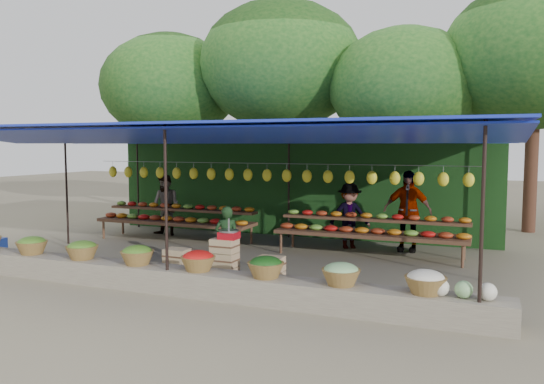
% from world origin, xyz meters
% --- Properties ---
extents(ground, '(60.00, 60.00, 0.00)m').
position_xyz_m(ground, '(0.00, 0.00, 0.00)').
color(ground, '#6C644F').
rests_on(ground, ground).
extents(stone_curb, '(10.60, 0.55, 0.40)m').
position_xyz_m(stone_curb, '(0.00, -2.75, 0.20)').
color(stone_curb, '#685F53').
rests_on(stone_curb, ground).
extents(stall_canopy, '(10.80, 6.60, 2.82)m').
position_xyz_m(stall_canopy, '(0.00, 0.07, 2.67)').
color(stall_canopy, black).
rests_on(stall_canopy, ground).
extents(produce_baskets, '(8.98, 0.58, 0.34)m').
position_xyz_m(produce_baskets, '(-0.10, -2.75, 0.56)').
color(produce_baskets, brown).
rests_on(produce_baskets, stone_curb).
extents(netting_backdrop, '(10.60, 0.06, 2.50)m').
position_xyz_m(netting_backdrop, '(0.00, 3.15, 1.25)').
color(netting_backdrop, '#1E4C1B').
rests_on(netting_backdrop, ground).
extents(tree_row, '(16.51, 5.50, 7.12)m').
position_xyz_m(tree_row, '(0.50, 6.09, 4.70)').
color(tree_row, '#3C2115').
rests_on(tree_row, ground).
extents(fruit_table_left, '(4.21, 0.95, 0.93)m').
position_xyz_m(fruit_table_left, '(-2.49, 1.35, 0.61)').
color(fruit_table_left, '#4A341D').
rests_on(fruit_table_left, ground).
extents(fruit_table_right, '(4.21, 0.95, 0.93)m').
position_xyz_m(fruit_table_right, '(2.51, 1.35, 0.61)').
color(fruit_table_right, '#4A341D').
rests_on(fruit_table_right, ground).
extents(crate_counter, '(2.36, 0.35, 0.77)m').
position_xyz_m(crate_counter, '(0.45, -1.77, 0.31)').
color(crate_counter, tan).
rests_on(crate_counter, ground).
extents(weighing_scale, '(0.35, 0.35, 0.37)m').
position_xyz_m(weighing_scale, '(0.57, -1.77, 0.86)').
color(weighing_scale, red).
rests_on(weighing_scale, crate_counter).
extents(vendor_seated, '(0.54, 0.42, 1.30)m').
position_xyz_m(vendor_seated, '(0.27, -1.26, 0.65)').
color(vendor_seated, '#173317').
rests_on(vendor_seated, ground).
extents(customer_left, '(0.85, 0.69, 1.66)m').
position_xyz_m(customer_left, '(-3.19, 1.94, 0.83)').
color(customer_left, slate).
rests_on(customer_left, ground).
extents(customer_mid, '(1.16, 1.00, 1.56)m').
position_xyz_m(customer_mid, '(1.85, 2.06, 0.78)').
color(customer_mid, slate).
rests_on(customer_mid, ground).
extents(customer_right, '(1.12, 0.52, 1.88)m').
position_xyz_m(customer_right, '(3.18, 2.20, 0.94)').
color(customer_right, slate).
rests_on(customer_right, ground).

